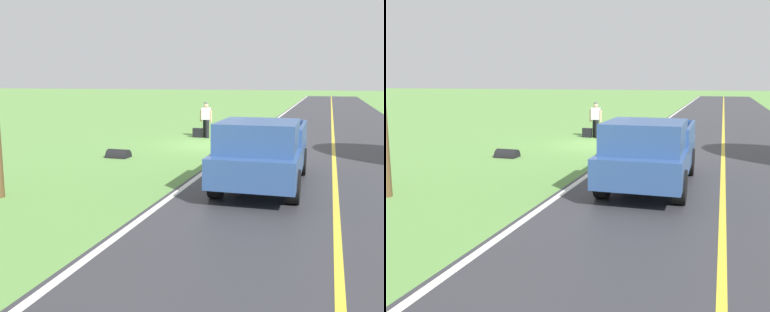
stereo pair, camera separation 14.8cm
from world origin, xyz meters
The scene contains 8 objects.
ground_plane centered at (0.00, 0.00, 0.00)m, with size 200.00×200.00×0.00m, color #609347.
road_surface centered at (-4.94, 0.00, 0.00)m, with size 8.00×120.00×0.00m, color #333338.
lane_edge_line centered at (-1.13, 0.00, 0.01)m, with size 0.16×117.60×0.00m, color silver.
lane_centre_line centered at (-4.94, 0.00, 0.01)m, with size 0.14×117.60×0.00m, color gold.
hitchhiker_walking centered at (0.99, -2.31, 0.98)m, with size 0.62×0.53×1.75m.
suitcase_carried centered at (1.41, -2.26, 0.23)m, with size 0.20×0.46×0.45m, color black.
pickup_truck_passing centered at (-3.08, 7.09, 0.97)m, with size 2.14×5.42×1.82m.
drainage_culvert centered at (2.57, 4.06, 0.00)m, with size 0.60×0.60×0.80m, color black.
Camera 2 is at (-4.82, 18.62, 2.81)m, focal length 41.95 mm.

